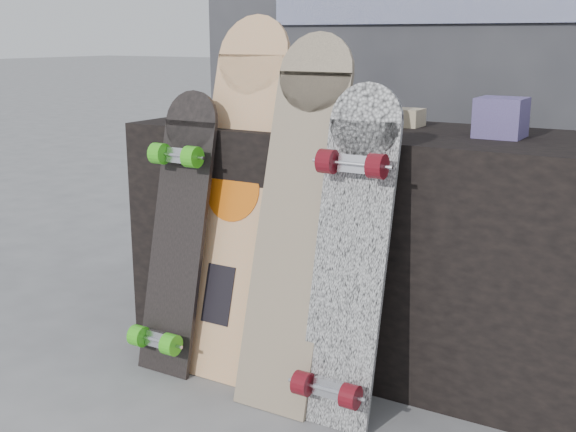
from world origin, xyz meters
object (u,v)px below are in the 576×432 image
Objects in this scene: longboard_geisha at (235,186)px; longboard_cascadia at (349,253)px; longboard_celtic at (297,209)px; skateboard_dark at (176,229)px; vendor_table at (363,243)px.

longboard_geisha is 1.20× the size of longboard_cascadia.
longboard_geisha is at bearing 163.07° from longboard_celtic.
longboard_cascadia is 0.65m from skateboard_dark.
longboard_celtic reaches higher than longboard_cascadia.
longboard_geisha reaches higher than vendor_table.
longboard_cascadia is at bearing -70.22° from vendor_table.
skateboard_dark reaches higher than vendor_table.
longboard_celtic is 1.14× the size of longboard_cascadia.
vendor_table is at bearing 41.34° from longboard_geisha.
vendor_table is at bearing 82.95° from longboard_celtic.
longboard_celtic reaches higher than vendor_table.
longboard_celtic is 0.23m from longboard_cascadia.
longboard_celtic is at bearing -16.93° from longboard_geisha.
longboard_geisha is (-0.33, -0.29, 0.22)m from vendor_table.
longboard_cascadia reaches higher than vendor_table.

